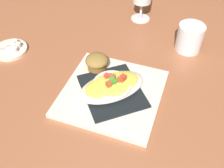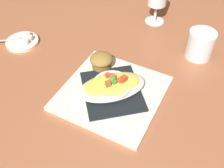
% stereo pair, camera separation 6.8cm
% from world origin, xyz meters
% --- Properties ---
extents(ground_plane, '(2.60, 2.60, 0.00)m').
position_xyz_m(ground_plane, '(0.00, 0.00, 0.00)').
color(ground_plane, '#A25F3F').
extents(square_plate, '(0.32, 0.32, 0.01)m').
position_xyz_m(square_plate, '(0.00, 0.00, 0.01)').
color(square_plate, white).
rests_on(square_plate, ground_plane).
extents(folded_napkin, '(0.24, 0.23, 0.01)m').
position_xyz_m(folded_napkin, '(0.00, 0.00, 0.02)').
color(folded_napkin, black).
rests_on(folded_napkin, square_plate).
extents(gratin_dish, '(0.19, 0.22, 0.05)m').
position_xyz_m(gratin_dish, '(0.00, 0.00, 0.04)').
color(gratin_dish, silver).
rests_on(gratin_dish, folded_napkin).
extents(muffin, '(0.07, 0.07, 0.05)m').
position_xyz_m(muffin, '(-0.09, 0.06, 0.04)').
color(muffin, olive).
rests_on(muffin, square_plate).
extents(coffee_mug, '(0.09, 0.11, 0.09)m').
position_xyz_m(coffee_mug, '(0.10, 0.31, 0.04)').
color(coffee_mug, white).
rests_on(coffee_mug, ground_plane).
extents(creamer_saucer, '(0.11, 0.11, 0.01)m').
position_xyz_m(creamer_saucer, '(-0.39, -0.02, 0.01)').
color(creamer_saucer, white).
rests_on(creamer_saucer, ground_plane).
extents(spoon, '(0.08, 0.08, 0.01)m').
position_xyz_m(spoon, '(-0.40, -0.02, 0.02)').
color(spoon, silver).
rests_on(spoon, creamer_saucer).
extents(creamer_cup_0, '(0.02, 0.02, 0.02)m').
position_xyz_m(creamer_cup_0, '(-0.37, -0.02, 0.02)').
color(creamer_cup_0, white).
rests_on(creamer_cup_0, creamer_saucer).
extents(creamer_cup_1, '(0.02, 0.02, 0.02)m').
position_xyz_m(creamer_cup_1, '(-0.37, -0.00, 0.02)').
color(creamer_cup_1, white).
rests_on(creamer_cup_1, creamer_saucer).
extents(creamer_cup_2, '(0.02, 0.02, 0.02)m').
position_xyz_m(creamer_cup_2, '(-0.39, 0.01, 0.02)').
color(creamer_cup_2, white).
rests_on(creamer_cup_2, creamer_saucer).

